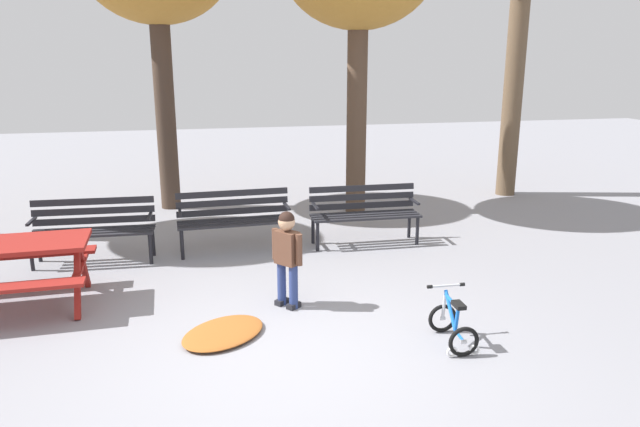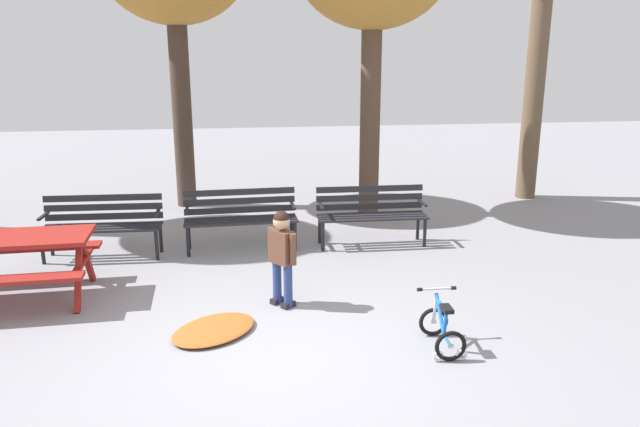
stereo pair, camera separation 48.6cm
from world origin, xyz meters
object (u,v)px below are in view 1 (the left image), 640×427
park_bench_far_left (93,225)px  child_standing (287,251)px  park_bench_left (234,216)px  park_bench_right (364,210)px  kids_bicycle (453,325)px  picnic_table (2,259)px

park_bench_far_left → child_standing: size_ratio=1.47×
park_bench_left → park_bench_right: same height
child_standing → kids_bicycle: bearing=-40.9°
child_standing → kids_bicycle: (1.42, -1.24, -0.45)m
park_bench_far_left → park_bench_left: same height
child_standing → park_bench_left: bearing=101.1°
child_standing → park_bench_far_left: bearing=138.4°
picnic_table → park_bench_left: park_bench_left is taller
picnic_table → kids_bicycle: (4.47, -1.81, -0.39)m
picnic_table → park_bench_far_left: park_bench_far_left is taller
child_standing → picnic_table: bearing=169.3°
park_bench_far_left → child_standing: bearing=-41.6°
kids_bicycle → park_bench_far_left: bearing=138.7°
park_bench_left → child_standing: size_ratio=1.47×
picnic_table → park_bench_right: bearing=18.4°
park_bench_left → picnic_table: bearing=-149.2°
picnic_table → kids_bicycle: 4.83m
park_bench_far_left → park_bench_right: 3.80m
picnic_table → park_bench_far_left: (0.73, 1.48, -0.08)m
park_bench_right → child_standing: 2.56m
park_bench_right → picnic_table: bearing=-161.6°
park_bench_left → kids_bicycle: size_ratio=2.85×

